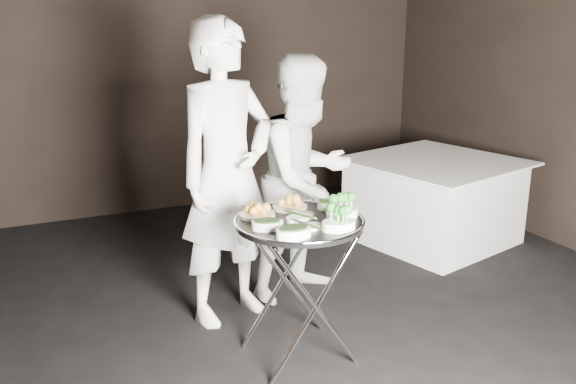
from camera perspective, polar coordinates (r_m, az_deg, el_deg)
name	(u,v)px	position (r m, az deg, el deg)	size (l,w,h in m)	color
wall_back	(142,60)	(6.15, -13.46, 11.94)	(6.00, 0.05, 3.00)	black
tray_stand	(299,283)	(3.47, 1.03, -8.49)	(0.55, 0.47, 0.81)	silver
serving_tray	(299,222)	(3.34, 1.06, -2.81)	(0.72, 0.72, 0.04)	black
potato_plate_a	(257,211)	(3.39, -2.91, -1.79)	(0.20, 0.20, 0.07)	beige
potato_plate_b	(290,203)	(3.53, 0.17, -1.05)	(0.21, 0.21, 0.07)	beige
greens_bowl	(327,203)	(3.53, 3.71, -1.08)	(0.12, 0.12, 0.07)	white
asparagus_plate_a	(300,216)	(3.35, 1.11, -2.26)	(0.22, 0.18, 0.04)	white
asparagus_plate_b	(308,226)	(3.19, 1.91, -3.23)	(0.20, 0.15, 0.04)	white
spinach_bowl_a	(267,223)	(3.19, -1.94, -2.95)	(0.19, 0.15, 0.07)	white
spinach_bowl_b	(294,231)	(3.06, 0.52, -3.67)	(0.19, 0.13, 0.08)	white
broccoli_bowl_a	(342,211)	(3.37, 5.07, -1.81)	(0.23, 0.18, 0.08)	white
broccoli_bowl_b	(339,223)	(3.19, 4.77, -2.92)	(0.19, 0.14, 0.08)	white
serving_utensils	(297,207)	(3.38, 0.83, -1.45)	(0.59, 0.45, 0.01)	silver
waiter_left	(227,174)	(3.81, -5.75, 1.67)	(0.70, 0.46, 1.91)	white
waiter_right	(306,178)	(4.16, 1.69, 1.28)	(0.81, 0.63, 1.68)	white
dining_table	(433,200)	(5.44, 13.44, -0.76)	(1.26, 1.26, 0.72)	white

